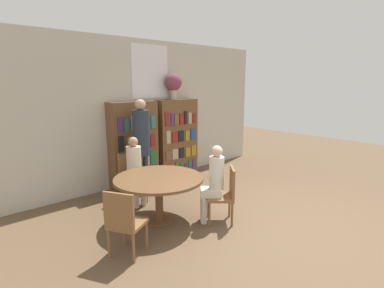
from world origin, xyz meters
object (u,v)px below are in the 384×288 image
Objects in this scene: reading_table at (159,184)px; seated_reader_left at (135,167)px; bookshelf_left at (134,145)px; seated_reader_right at (213,181)px; chair_left_side at (131,175)px; chair_near_camera at (124,221)px; chair_far_side at (225,192)px; flower_vase at (173,83)px; bookshelf_right at (177,138)px; librarian_standing at (141,137)px.

reading_table is 1.12× the size of seated_reader_left.
bookshelf_left is 1.45× the size of seated_reader_right.
chair_left_side is (0.12, 1.01, -0.14)m from reading_table.
chair_left_side is at bearing 117.00° from chair_near_camera.
chair_near_camera is at bearing 126.00° from chair_far_side.
chair_far_side is at bearing 119.86° from seated_reader_left.
flower_vase is 3.71m from chair_near_camera.
bookshelf_right is 1.24m from flower_vase.
flower_vase is 3.00m from chair_far_side.
seated_reader_right is at bearing 114.04° from chair_left_side.
flower_vase is at bearing 45.59° from reading_table.
chair_far_side is 0.72× the size of seated_reader_left.
seated_reader_left is (0.09, 0.83, 0.06)m from reading_table.
seated_reader_left is 0.66× the size of librarian_standing.
seated_reader_left reaches higher than reading_table.
librarian_standing is (-1.19, -0.51, -0.98)m from flower_vase.
bookshelf_left reaches higher than seated_reader_left.
reading_table is at bearing -111.16° from librarian_standing.
librarian_standing is at bearing 51.71° from chair_far_side.
bookshelf_right is at bearing 20.31° from chair_far_side.
flower_vase is at bearing 21.93° from chair_far_side.
chair_far_side is at bearing 54.00° from chair_near_camera.
seated_reader_right is at bearing -89.16° from bookshelf_left.
seated_reader_right reaches higher than chair_left_side.
flower_vase reaches higher than bookshelf_left.
reading_table is (-1.71, -1.67, -0.26)m from bookshelf_right.
chair_left_side is 1.81m from chair_far_side.
bookshelf_left is 2.02× the size of chair_near_camera.
chair_left_side is 1.66m from seated_reader_right.
bookshelf_right is at bearing 100.35° from chair_near_camera.
chair_far_side is (0.63, -1.70, 0.00)m from chair_left_side.
librarian_standing reaches higher than chair_left_side.
seated_reader_left is (-1.62, -0.83, -0.20)m from bookshelf_right.
chair_left_side is at bearing -157.71° from bookshelf_right.
seated_reader_left is (-0.48, -0.83, -0.20)m from bookshelf_left.
reading_table is at bearing 90.00° from chair_left_side.
chair_far_side is 0.48× the size of librarian_standing.
seated_reader_left reaches higher than chair_near_camera.
chair_left_side reaches higher than reading_table.
chair_near_camera is at bearing 130.21° from seated_reader_right.
seated_reader_right is (0.61, -0.56, 0.05)m from reading_table.
librarian_standing is (-0.30, 1.85, 0.65)m from chair_far_side.
chair_left_side is at bearing -90.00° from seated_reader_left.
reading_table is 1.03m from chair_far_side.
chair_near_camera is 1.65m from chair_far_side.
seated_reader_right is (0.50, -1.57, 0.19)m from chair_left_side.
chair_near_camera is at bearing 60.14° from seated_reader_left.
chair_near_camera is 2.23m from librarian_standing.
flower_vase reaches higher than chair_near_camera.
bookshelf_left is 3.13× the size of flower_vase.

